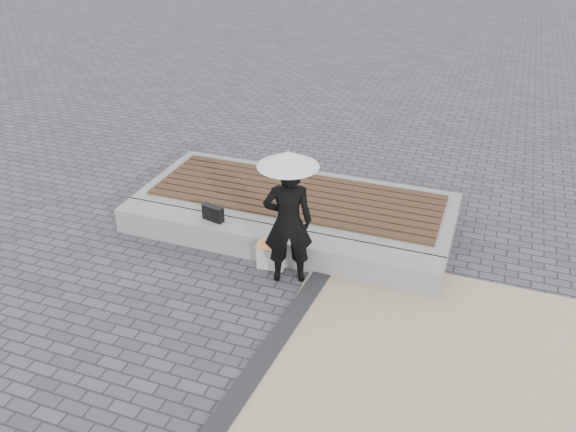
# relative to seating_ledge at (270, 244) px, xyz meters

# --- Properties ---
(ground) EXTENTS (80.00, 80.00, 0.00)m
(ground) POSITION_rel_seating_ledge_xyz_m (0.00, -1.60, -0.20)
(ground) COLOR #4F4F54
(ground) RESTS_ON ground
(terrazzo_zone) EXTENTS (5.00, 5.00, 0.02)m
(terrazzo_zone) POSITION_rel_seating_ledge_xyz_m (3.20, -2.10, -0.19)
(terrazzo_zone) COLOR #CAB38D
(terrazzo_zone) RESTS_ON ground
(edging_band) EXTENTS (0.61, 5.20, 0.04)m
(edging_band) POSITION_rel_seating_ledge_xyz_m (0.75, -2.10, -0.18)
(edging_band) COLOR #28292A
(edging_band) RESTS_ON ground
(seating_ledge) EXTENTS (5.00, 0.45, 0.40)m
(seating_ledge) POSITION_rel_seating_ledge_xyz_m (0.00, 0.00, 0.00)
(seating_ledge) COLOR #959591
(seating_ledge) RESTS_ON ground
(timber_platform) EXTENTS (5.00, 2.00, 0.40)m
(timber_platform) POSITION_rel_seating_ledge_xyz_m (0.00, 1.20, 0.00)
(timber_platform) COLOR gray
(timber_platform) RESTS_ON ground
(timber_decking) EXTENTS (4.60, 1.60, 0.04)m
(timber_decking) POSITION_rel_seating_ledge_xyz_m (0.00, 1.20, 0.22)
(timber_decking) COLOR #533821
(timber_decking) RESTS_ON timber_platform
(woman) EXTENTS (0.77, 0.65, 1.81)m
(woman) POSITION_rel_seating_ledge_xyz_m (0.46, -0.45, 0.70)
(woman) COLOR black
(woman) RESTS_ON ground
(parasol) EXTENTS (0.79, 0.79, 1.01)m
(parasol) POSITION_rel_seating_ledge_xyz_m (0.46, -0.45, 1.62)
(parasol) COLOR #BCBCC1
(parasol) RESTS_ON ground
(handbag) EXTENTS (0.35, 0.19, 0.24)m
(handbag) POSITION_rel_seating_ledge_xyz_m (-0.92, 0.03, 0.32)
(handbag) COLOR black
(handbag) RESTS_ON seating_ledge
(canvas_tote) EXTENTS (0.40, 0.20, 0.40)m
(canvas_tote) POSITION_rel_seating_ledge_xyz_m (0.14, -0.30, 0.00)
(canvas_tote) COLOR beige
(canvas_tote) RESTS_ON ground
(magazine) EXTENTS (0.36, 0.27, 0.01)m
(magazine) POSITION_rel_seating_ledge_xyz_m (0.14, -0.35, 0.21)
(magazine) COLOR red
(magazine) RESTS_ON canvas_tote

